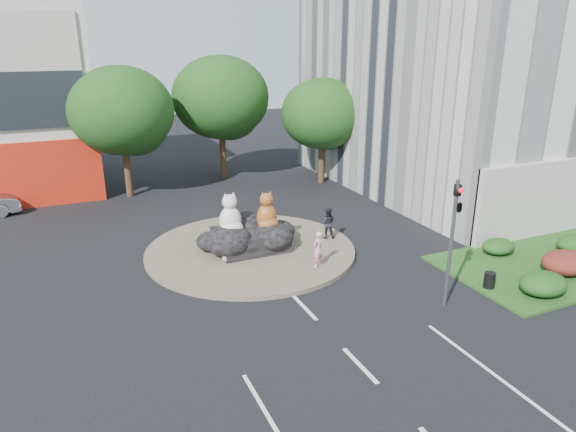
# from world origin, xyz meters

# --- Properties ---
(ground) EXTENTS (120.00, 120.00, 0.00)m
(ground) POSITION_xyz_m (0.00, 0.00, 0.00)
(ground) COLOR black
(ground) RESTS_ON ground
(roundabout_island) EXTENTS (10.00, 10.00, 0.20)m
(roundabout_island) POSITION_xyz_m (0.00, 10.00, 0.10)
(roundabout_island) COLOR brown
(roundabout_island) RESTS_ON ground
(rock_plinth) EXTENTS (3.20, 2.60, 0.90)m
(rock_plinth) POSITION_xyz_m (0.00, 10.00, 0.65)
(rock_plinth) COLOR black
(rock_plinth) RESTS_ON roundabout_island
(grass_verge) EXTENTS (10.00, 6.00, 0.12)m
(grass_verge) POSITION_xyz_m (12.00, 3.00, 0.06)
(grass_verge) COLOR #1C4316
(grass_verge) RESTS_ON ground
(tree_left) EXTENTS (6.46, 6.46, 8.27)m
(tree_left) POSITION_xyz_m (-3.93, 22.06, 5.25)
(tree_left) COLOR #382314
(tree_left) RESTS_ON ground
(tree_mid) EXTENTS (6.84, 6.84, 8.76)m
(tree_mid) POSITION_xyz_m (3.07, 24.06, 5.56)
(tree_mid) COLOR #382314
(tree_mid) RESTS_ON ground
(tree_right) EXTENTS (5.70, 5.70, 7.30)m
(tree_right) POSITION_xyz_m (9.07, 20.06, 4.63)
(tree_right) COLOR #382314
(tree_right) RESTS_ON ground
(hedge_near_green) EXTENTS (2.00, 1.60, 0.90)m
(hedge_near_green) POSITION_xyz_m (9.00, 1.00, 0.57)
(hedge_near_green) COLOR #133410
(hedge_near_green) RESTS_ON grass_verge
(hedge_red) EXTENTS (2.20, 1.76, 0.99)m
(hedge_red) POSITION_xyz_m (11.50, 2.00, 0.61)
(hedge_red) COLOR #4F1F15
(hedge_red) RESTS_ON grass_verge
(hedge_mid_green) EXTENTS (1.80, 1.44, 0.81)m
(hedge_mid_green) POSITION_xyz_m (14.00, 3.50, 0.53)
(hedge_mid_green) COLOR #133410
(hedge_mid_green) RESTS_ON grass_verge
(hedge_back_green) EXTENTS (1.60, 1.28, 0.72)m
(hedge_back_green) POSITION_xyz_m (10.50, 4.80, 0.48)
(hedge_back_green) COLOR #133410
(hedge_back_green) RESTS_ON grass_verge
(traffic_light) EXTENTS (0.44, 1.24, 5.00)m
(traffic_light) POSITION_xyz_m (5.10, 2.00, 3.62)
(traffic_light) COLOR #595B60
(traffic_light) RESTS_ON ground
(street_lamp) EXTENTS (2.34, 0.22, 8.06)m
(street_lamp) POSITION_xyz_m (12.82, 8.00, 4.55)
(street_lamp) COLOR #595B60
(street_lamp) RESTS_ON ground
(cat_white) EXTENTS (1.33, 1.19, 2.03)m
(cat_white) POSITION_xyz_m (-1.00, 9.90, 2.12)
(cat_white) COLOR silver
(cat_white) RESTS_ON rock_plinth
(cat_tabby) EXTENTS (1.16, 1.01, 1.90)m
(cat_tabby) POSITION_xyz_m (0.79, 9.82, 2.05)
(cat_tabby) COLOR #AC5A23
(cat_tabby) RESTS_ON rock_plinth
(kitten_calico) EXTENTS (0.66, 0.66, 0.83)m
(kitten_calico) POSITION_xyz_m (-1.53, 8.98, 0.62)
(kitten_calico) COLOR silver
(kitten_calico) RESTS_ON roundabout_island
(kitten_white) EXTENTS (0.68, 0.68, 0.85)m
(kitten_white) POSITION_xyz_m (1.60, 9.30, 0.63)
(kitten_white) COLOR silver
(kitten_white) RESTS_ON roundabout_island
(pedestrian_pink) EXTENTS (0.71, 0.62, 1.63)m
(pedestrian_pink) POSITION_xyz_m (1.99, 6.82, 1.01)
(pedestrian_pink) COLOR pink
(pedestrian_pink) RESTS_ON roundabout_island
(pedestrian_dark) EXTENTS (0.96, 0.88, 1.60)m
(pedestrian_dark) POSITION_xyz_m (4.00, 9.69, 1.00)
(pedestrian_dark) COLOR black
(pedestrian_dark) RESTS_ON roundabout_island
(litter_bin) EXTENTS (0.46, 0.46, 0.66)m
(litter_bin) POSITION_xyz_m (7.50, 2.29, 0.45)
(litter_bin) COLOR black
(litter_bin) RESTS_ON grass_verge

